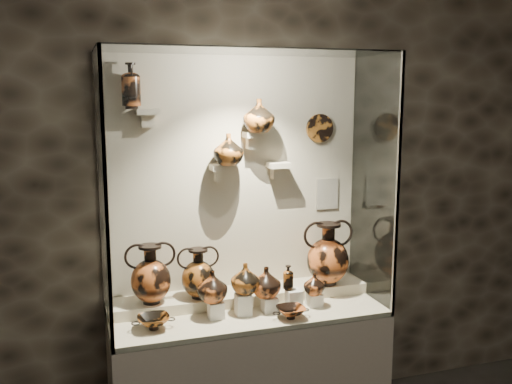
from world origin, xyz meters
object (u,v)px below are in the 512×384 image
ovoid_vase_b (259,116)px  lekythos_small (288,276)px  jug_c (266,282)px  jug_b (245,278)px  amphora_mid (198,273)px  amphora_right (328,253)px  jug_a (212,286)px  ovoid_vase_a (228,149)px  lekythos_tall (131,83)px  kylix_right (291,311)px  jug_e (314,284)px  amphora_left (151,274)px  kylix_left (153,321)px

ovoid_vase_b → lekythos_small: bearing=-50.9°
jug_c → lekythos_small: lekythos_small is taller
ovoid_vase_b → jug_b: bearing=-113.5°
jug_b → jug_c: 0.14m
amphora_mid → amphora_right: amphora_right is taller
jug_a → ovoid_vase_a: ovoid_vase_a is taller
lekythos_small → ovoid_vase_a: bearing=119.4°
amphora_right → lekythos_tall: size_ratio=1.39×
amphora_mid → ovoid_vase_b: 1.05m
ovoid_vase_a → lekythos_small: bearing=-57.1°
kylix_right → lekythos_tall: lekythos_tall is taller
amphora_right → jug_e: size_ratio=3.00×
amphora_left → kylix_left: size_ratio=1.54×
jug_c → kylix_left: 0.72m
jug_b → lekythos_small: bearing=7.0°
jug_b → jug_c: size_ratio=0.98×
amphora_mid → lekythos_tall: size_ratio=1.05×
jug_e → lekythos_small: 0.18m
ovoid_vase_a → ovoid_vase_b: 0.28m
amphora_left → lekythos_small: amphora_left is taller
amphora_right → jug_b: bearing=173.1°
amphora_left → kylix_left: (-0.02, -0.24, -0.21)m
lekythos_tall → amphora_right: bearing=-15.2°
jug_e → ovoid_vase_a: ovoid_vase_a is taller
jug_e → kylix_right: 0.27m
lekythos_tall → ovoid_vase_a: bearing=-13.2°
jug_e → ovoid_vase_a: bearing=135.9°
amphora_left → amphora_right: bearing=-12.7°
amphora_right → jug_b: amphora_right is taller
jug_b → jug_e: 0.45m
jug_b → jug_e: size_ratio=1.34×
lekythos_small → kylix_left: 0.86m
amphora_left → kylix_right: amphora_left is taller
amphora_right → jug_c: size_ratio=2.20×
amphora_mid → lekythos_small: (0.53, -0.17, -0.02)m
jug_c → jug_e: jug_c is taller
jug_b → ovoid_vase_b: size_ratio=0.90×
amphora_right → jug_b: size_ratio=2.24×
kylix_left → amphora_right: bearing=22.5°
jug_a → jug_b: bearing=-20.2°
amphora_left → jug_b: 0.57m
amphora_left → kylix_right: 0.87m
jug_e → ovoid_vase_a: 1.00m
kylix_left → kylix_right: size_ratio=1.08×
lekythos_small → ovoid_vase_a: 0.87m
jug_a → kylix_right: (0.44, -0.16, -0.15)m
jug_b → amphora_left: bearing=168.3°
lekythos_tall → ovoid_vase_a: (0.58, -0.03, -0.40)m
jug_c → kylix_right: jug_c is taller
lekythos_tall → ovoid_vase_b: lekythos_tall is taller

